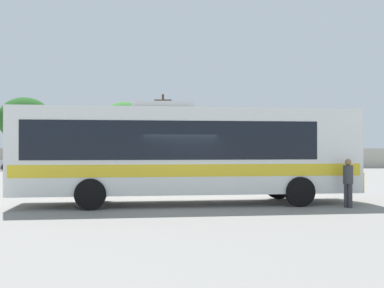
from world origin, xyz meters
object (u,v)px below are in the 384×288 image
at_px(coach_bus_white_yellow, 184,150).
at_px(attendant_by_bus_door, 348,180).
at_px(utility_pole_near, 163,129).
at_px(roadside_tree_left, 25,120).
at_px(parked_car_third_silver, 163,162).
at_px(parked_car_second_silver, 99,162).
at_px(roadside_tree_midleft, 125,123).
at_px(parked_car_leftmost_silver, 23,162).

distance_m(coach_bus_white_yellow, attendant_by_bus_door, 5.84).
relative_size(utility_pole_near, roadside_tree_left, 1.05).
xyz_separation_m(coach_bus_white_yellow, parked_car_third_silver, (-1.59, 24.81, -1.21)).
xyz_separation_m(parked_car_third_silver, roadside_tree_left, (-14.44, 6.39, 4.16)).
relative_size(parked_car_third_silver, utility_pole_near, 0.59).
relative_size(parked_car_second_silver, utility_pole_near, 0.56).
xyz_separation_m(attendant_by_bus_door, roadside_tree_midleft, (-11.63, 34.25, 3.76)).
bearing_deg(attendant_by_bus_door, parked_car_second_silver, 116.53).
xyz_separation_m(parked_car_leftmost_silver, parked_car_third_silver, (12.48, 0.03, 0.01)).
bearing_deg(roadside_tree_left, parked_car_second_silver, -36.89).
bearing_deg(parked_car_leftmost_silver, utility_pole_near, 27.26).
bearing_deg(parked_car_second_silver, roadside_tree_midleft, 81.48).
height_order(parked_car_second_silver, roadside_tree_midleft, roadside_tree_midleft).
distance_m(attendant_by_bus_door, utility_pole_near, 33.28).
height_order(utility_pole_near, roadside_tree_left, utility_pole_near).
bearing_deg(parked_car_third_silver, attendant_by_bus_door, -74.50).
height_order(parked_car_second_silver, parked_car_third_silver, parked_car_second_silver).
distance_m(parked_car_second_silver, parked_car_third_silver, 5.68).
xyz_separation_m(coach_bus_white_yellow, roadside_tree_left, (-16.03, 31.20, 2.95)).
bearing_deg(coach_bus_white_yellow, roadside_tree_midleft, 100.29).
bearing_deg(utility_pole_near, parked_car_third_silver, -88.08).
relative_size(coach_bus_white_yellow, attendant_by_bus_door, 7.48).
relative_size(attendant_by_bus_door, parked_car_leftmost_silver, 0.39).
height_order(parked_car_third_silver, roadside_tree_left, roadside_tree_left).
bearing_deg(parked_car_third_silver, roadside_tree_left, 156.15).
bearing_deg(parked_car_leftmost_silver, parked_car_third_silver, 0.13).
bearing_deg(parked_car_second_silver, roadside_tree_left, 143.11).
bearing_deg(utility_pole_near, roadside_tree_left, 179.63).
bearing_deg(coach_bus_white_yellow, roadside_tree_left, 117.20).
xyz_separation_m(utility_pole_near, roadside_tree_midleft, (-4.21, 1.95, 0.73)).
distance_m(coach_bus_white_yellow, parked_car_leftmost_silver, 28.52).
distance_m(coach_bus_white_yellow, parked_car_second_silver, 25.70).
distance_m(attendant_by_bus_door, roadside_tree_midleft, 36.37).
distance_m(attendant_by_bus_door, parked_car_leftmost_silver, 32.60).
relative_size(parked_car_third_silver, roadside_tree_left, 0.62).
bearing_deg(parked_car_leftmost_silver, roadside_tree_left, 107.02).
bearing_deg(parked_car_third_silver, roadside_tree_midleft, 118.17).
distance_m(parked_car_second_silver, roadside_tree_left, 11.71).
xyz_separation_m(attendant_by_bus_door, parked_car_second_silver, (-12.89, 25.82, -0.16)).
distance_m(parked_car_second_silver, utility_pole_near, 9.06).
relative_size(parked_car_second_silver, parked_car_third_silver, 0.95).
height_order(attendant_by_bus_door, roadside_tree_midleft, roadside_tree_midleft).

